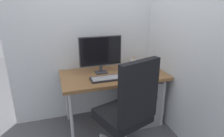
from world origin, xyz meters
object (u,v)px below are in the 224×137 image
filing_cabinet (140,99)px  notebook (149,71)px  pen_holder (133,64)px  office_chair (128,109)px  monitor (101,52)px  mouse (139,73)px  keyboard (108,78)px

filing_cabinet → notebook: 0.42m
pen_holder → notebook: pen_holder is taller
office_chair → notebook: 0.80m
monitor → mouse: bearing=-25.2°
filing_cabinet → notebook: bearing=-13.4°
monitor → notebook: monitor is taller
office_chair → keyboard: bearing=97.6°
office_chair → mouse: (0.35, 0.53, 0.15)m
filing_cabinet → mouse: bearing=-137.0°
office_chair → notebook: size_ratio=6.39×
filing_cabinet → keyboard: (-0.50, -0.12, 0.41)m
office_chair → pen_holder: (0.39, 0.78, 0.19)m
filing_cabinet → pen_holder: pen_holder is taller
mouse → notebook: 0.18m
monitor → pen_holder: (0.48, 0.05, -0.22)m
office_chair → monitor: monitor is taller
filing_cabinet → pen_holder: size_ratio=3.47×
filing_cabinet → pen_holder: 0.49m
filing_cabinet → keyboard: size_ratio=1.50×
monitor → keyboard: (0.02, -0.25, -0.26)m
pen_holder → keyboard: bearing=-147.1°
filing_cabinet → mouse: size_ratio=7.15×
office_chair → keyboard: 0.51m
filing_cabinet → monitor: bearing=165.9°
notebook → pen_holder: bearing=139.4°
keyboard → notebook: 0.60m
office_chair → pen_holder: office_chair is taller
monitor → mouse: size_ratio=6.14×
monitor → pen_holder: bearing=5.6°
monitor → keyboard: monitor is taller
mouse → filing_cabinet: bearing=44.6°
filing_cabinet → pen_holder: (-0.05, 0.18, 0.46)m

